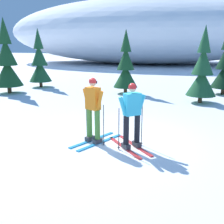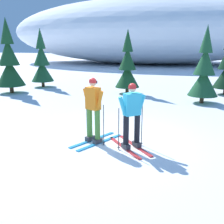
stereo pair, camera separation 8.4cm
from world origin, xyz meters
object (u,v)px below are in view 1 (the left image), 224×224
at_px(pine_tree_left, 40,63).
at_px(pine_tree_center_left, 126,67).
at_px(skier_orange_jacket, 93,110).
at_px(skier_cyan_jacket, 132,115).
at_px(pine_tree_far_left, 7,62).
at_px(pine_tree_center_right, 202,71).

height_order(pine_tree_left, pine_tree_center_left, pine_tree_left).
relative_size(skier_orange_jacket, pine_tree_left, 0.51).
relative_size(skier_orange_jacket, skier_cyan_jacket, 1.05).
bearing_deg(pine_tree_far_left, skier_cyan_jacket, -37.82).
height_order(skier_orange_jacket, pine_tree_center_left, pine_tree_center_left).
height_order(skier_cyan_jacket, pine_tree_center_right, pine_tree_center_right).
relative_size(skier_orange_jacket, pine_tree_far_left, 0.45).
bearing_deg(skier_cyan_jacket, pine_tree_center_left, 102.76).
bearing_deg(pine_tree_far_left, pine_tree_center_left, 13.77).
xyz_separation_m(pine_tree_far_left, pine_tree_left, (0.66, 2.34, -0.19)).
distance_m(skier_orange_jacket, pine_tree_far_left, 9.35).
bearing_deg(pine_tree_left, pine_tree_far_left, -105.83).
xyz_separation_m(skier_orange_jacket, skier_cyan_jacket, (1.10, -0.14, -0.04)).
relative_size(pine_tree_far_left, pine_tree_left, 1.13).
height_order(skier_orange_jacket, pine_tree_center_right, pine_tree_center_right).
bearing_deg(pine_tree_far_left, pine_tree_left, 74.17).
bearing_deg(pine_tree_center_left, pine_tree_far_left, -166.23).
bearing_deg(skier_orange_jacket, pine_tree_center_right, 62.48).
relative_size(pine_tree_far_left, pine_tree_center_right, 1.16).
relative_size(skier_cyan_jacket, pine_tree_center_right, 0.50).
height_order(skier_cyan_jacket, pine_tree_far_left, pine_tree_far_left).
bearing_deg(pine_tree_center_right, pine_tree_center_left, 158.73).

